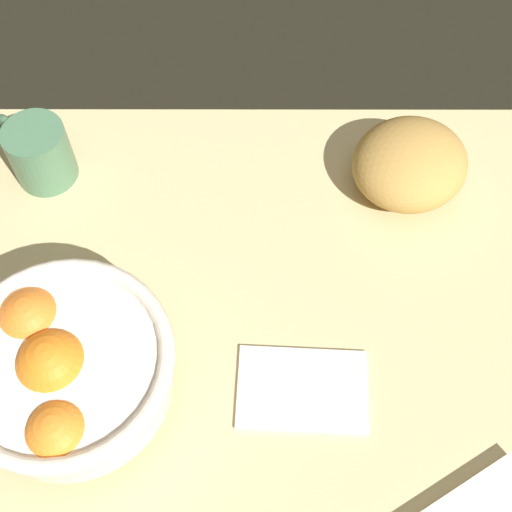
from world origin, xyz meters
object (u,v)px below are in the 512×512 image
object	(u,v)px
fruit_bowl	(64,370)
bread_loaf	(410,164)
napkin_folded	(303,389)
mug	(38,152)

from	to	relation	value
fruit_bowl	bread_loaf	distance (cm)	44.74
napkin_folded	mug	world-z (taller)	mug
fruit_bowl	mug	distance (cm)	29.10
fruit_bowl	bread_loaf	size ratio (longest dim) A/B	1.53
bread_loaf	fruit_bowl	bearing A→B (deg)	36.04
bread_loaf	napkin_folded	xyz separation A→B (cm)	(13.08, 26.10, -3.44)
mug	napkin_folded	bearing A→B (deg)	137.67
fruit_bowl	mug	bearing A→B (deg)	-75.02
fruit_bowl	bread_loaf	world-z (taller)	fruit_bowl
bread_loaf	napkin_folded	size ratio (longest dim) A/B	1.03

